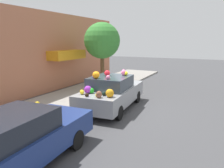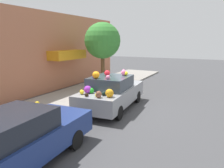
% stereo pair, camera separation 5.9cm
% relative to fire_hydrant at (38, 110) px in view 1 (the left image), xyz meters
% --- Properties ---
extents(ground_plane, '(60.00, 60.00, 0.00)m').
position_rel_fire_hydrant_xyz_m(ground_plane, '(2.85, -1.76, -0.46)').
color(ground_plane, '#424244').
extents(sidewalk_curb, '(24.00, 3.20, 0.12)m').
position_rel_fire_hydrant_xyz_m(sidewalk_curb, '(2.85, 0.94, -0.41)').
color(sidewalk_curb, gray).
rests_on(sidewalk_curb, ground).
extents(building_facade, '(18.00, 1.20, 4.71)m').
position_rel_fire_hydrant_xyz_m(building_facade, '(2.98, 3.16, 1.88)').
color(building_facade, '#B26B4C').
rests_on(building_facade, ground).
extents(street_tree, '(2.27, 2.27, 4.06)m').
position_rel_fire_hydrant_xyz_m(street_tree, '(6.42, 0.76, 2.56)').
color(street_tree, brown).
rests_on(street_tree, sidewalk_curb).
extents(fire_hydrant, '(0.20, 0.20, 0.70)m').
position_rel_fire_hydrant_xyz_m(fire_hydrant, '(0.00, 0.00, 0.00)').
color(fire_hydrant, gold).
rests_on(fire_hydrant, sidewalk_curb).
extents(art_car, '(4.39, 2.13, 1.80)m').
position_rel_fire_hydrant_xyz_m(art_car, '(2.80, -1.71, 0.30)').
color(art_car, gray).
rests_on(art_car, ground).
extents(parked_car_plain, '(4.65, 1.94, 1.43)m').
position_rel_fire_hydrant_xyz_m(parked_car_plain, '(-2.56, -1.84, 0.26)').
color(parked_car_plain, navy).
rests_on(parked_car_plain, ground).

